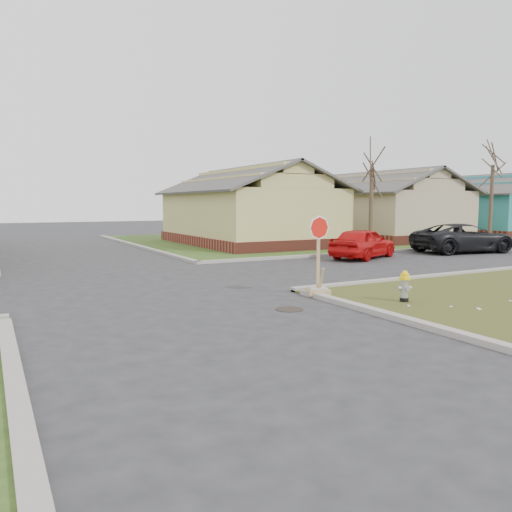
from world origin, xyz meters
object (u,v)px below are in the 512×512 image
stop_sign (318,277)px  fire_hydrant (405,285)px  red_sedan (363,243)px  dark_pickup (463,238)px

stop_sign → fire_hydrant: bearing=-34.4°
stop_sign → red_sedan: bearing=63.3°
stop_sign → dark_pickup: stop_sign is taller
fire_hydrant → stop_sign: (-1.27, 1.81, 0.03)m
fire_hydrant → stop_sign: size_ratio=0.37×
stop_sign → red_sedan: size_ratio=0.51×
fire_hydrant → red_sedan: (5.81, 8.32, 0.22)m
fire_hydrant → dark_pickup: (11.99, 8.04, 0.25)m
fire_hydrant → stop_sign: 2.21m
red_sedan → dark_pickup: size_ratio=0.78×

